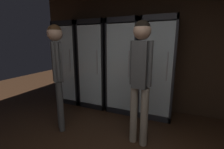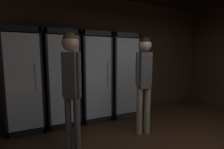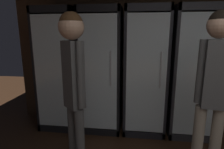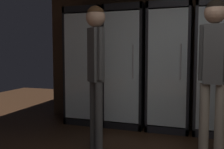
{
  "view_description": "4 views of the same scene",
  "coord_description": "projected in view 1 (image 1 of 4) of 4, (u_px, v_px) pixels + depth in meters",
  "views": [
    {
      "loc": [
        0.26,
        -0.36,
        1.47
      ],
      "look_at": [
        -0.93,
        2.41,
        0.84
      ],
      "focal_mm": 24.64,
      "sensor_mm": 36.0,
      "label": 1
    },
    {
      "loc": [
        -1.89,
        -0.69,
        1.44
      ],
      "look_at": [
        -0.52,
        2.34,
        1.04
      ],
      "focal_mm": 25.89,
      "sensor_mm": 36.0,
      "label": 2
    },
    {
      "loc": [
        -0.93,
        -0.09,
        1.54
      ],
      "look_at": [
        -1.3,
        2.76,
        0.9
      ],
      "focal_mm": 29.35,
      "sensor_mm": 36.0,
      "label": 3
    },
    {
      "loc": [
        -0.35,
        -1.28,
        1.19
      ],
      "look_at": [
        -1.71,
        2.73,
        0.83
      ],
      "focal_mm": 40.98,
      "sensor_mm": 36.0,
      "label": 4
    }
  ],
  "objects": [
    {
      "name": "wall_back",
      "position": [
        166.0,
        46.0,
        3.16
      ],
      "size": [
        6.0,
        0.06,
        2.8
      ],
      "primitive_type": "cube",
      "color": "#382619",
      "rests_on": "ground"
    },
    {
      "name": "cooler_far_left",
      "position": [
        73.0,
        64.0,
        3.82
      ],
      "size": [
        0.63,
        0.58,
        1.93
      ],
      "color": "black",
      "rests_on": "ground"
    },
    {
      "name": "cooler_left",
      "position": [
        97.0,
        65.0,
        3.56
      ],
      "size": [
        0.63,
        0.58,
        1.93
      ],
      "color": "black",
      "rests_on": "ground"
    },
    {
      "name": "cooler_center",
      "position": [
        125.0,
        67.0,
        3.29
      ],
      "size": [
        0.63,
        0.58,
        1.93
      ],
      "color": "black",
      "rests_on": "ground"
    },
    {
      "name": "cooler_right",
      "position": [
        158.0,
        69.0,
        3.03
      ],
      "size": [
        0.63,
        0.58,
        1.93
      ],
      "color": "#2B2B30",
      "rests_on": "ground"
    },
    {
      "name": "shopper_near",
      "position": [
        141.0,
        70.0,
        2.08
      ],
      "size": [
        0.31,
        0.23,
        1.75
      ],
      "color": "gray",
      "rests_on": "ground"
    },
    {
      "name": "shopper_far",
      "position": [
        57.0,
        63.0,
        2.43
      ],
      "size": [
        0.24,
        0.23,
        1.74
      ],
      "color": "#4C4C4C",
      "rests_on": "ground"
    }
  ]
}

